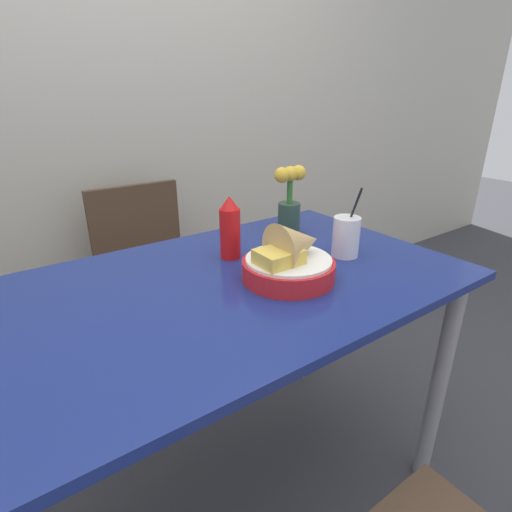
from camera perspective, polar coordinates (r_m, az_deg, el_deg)
The scene contains 8 objects.
ground_plane at distance 1.55m, azimuth -2.77°, elevation -30.25°, with size 12.00×12.00×0.00m, color #38383D.
wall_window at distance 1.96m, azimuth -22.78°, elevation 22.86°, with size 7.00×0.06×2.60m.
dining_table at distance 1.10m, azimuth -3.43°, elevation -8.56°, with size 1.24×0.75×0.78m.
chair_far_window at distance 1.83m, azimuth -15.21°, elevation -1.32°, with size 0.40×0.40×0.86m.
food_basket at distance 1.03m, azimuth 5.08°, elevation -0.37°, with size 0.24×0.24×0.16m.
ketchup_bottle at distance 1.15m, azimuth -3.74°, elevation 3.95°, with size 0.06×0.06×0.18m.
drink_cup at distance 1.20m, azimuth 12.71°, elevation 2.55°, with size 0.08×0.08×0.21m.
flower_vase at distance 1.38m, azimuth 4.80°, elevation 8.03°, with size 0.12×0.08×0.23m.
Camera 1 is at (-0.49, -0.80, 1.23)m, focal length 28.00 mm.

